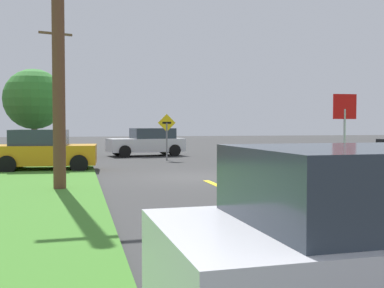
{
  "coord_description": "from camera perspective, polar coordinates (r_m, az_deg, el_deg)",
  "views": [
    {
      "loc": [
        -4.01,
        -15.64,
        1.8
      ],
      "look_at": [
        0.64,
        3.57,
        1.01
      ],
      "focal_mm": 44.02,
      "sensor_mm": 36.0,
      "label": 1
    }
  ],
  "objects": [
    {
      "name": "ground_plane",
      "position": [
        16.24,
        0.77,
        -4.06
      ],
      "size": [
        120.0,
        120.0,
        0.0
      ],
      "primitive_type": "plane",
      "color": "#393939"
    },
    {
      "name": "lane_stripe_center",
      "position": [
        8.81,
        13.98,
        -9.51
      ],
      "size": [
        0.2,
        14.0,
        0.01
      ],
      "primitive_type": "cube",
      "color": "yellow",
      "rests_on": "ground"
    },
    {
      "name": "stop_sign",
      "position": [
        15.73,
        18.0,
        2.84
      ],
      "size": [
        0.79,
        0.07,
        2.79
      ],
      "rotation": [
        0.0,
        0.0,
        3.1
      ],
      "color": "#9EA0A8",
      "rests_on": "ground"
    },
    {
      "name": "parked_car_near_building",
      "position": [
        19.34,
        -17.41,
        -0.76
      ],
      "size": [
        3.93,
        2.33,
        1.62
      ],
      "rotation": [
        0.0,
        0.0,
        -0.06
      ],
      "color": "orange",
      "rests_on": "ground"
    },
    {
      "name": "car_approaching_junction",
      "position": [
        27.71,
        -5.43,
        0.23
      ],
      "size": [
        4.57,
        2.63,
        1.62
      ],
      "rotation": [
        0.0,
        0.0,
        3.28
      ],
      "color": "silver",
      "rests_on": "ground"
    },
    {
      "name": "utility_pole_near",
      "position": [
        13.51,
        -15.92,
        13.67
      ],
      "size": [
        1.8,
        0.34,
        8.78
      ],
      "color": "brown",
      "rests_on": "ground"
    },
    {
      "name": "utility_pole_mid",
      "position": [
        26.85,
        -16.13,
        6.45
      ],
      "size": [
        1.76,
        0.61,
        7.36
      ],
      "color": "brown",
      "rests_on": "ground"
    },
    {
      "name": "direction_sign",
      "position": [
        23.97,
        -3.08,
        1.51
      ],
      "size": [
        0.91,
        0.08,
        2.37
      ],
      "color": "slate",
      "rests_on": "ground"
    },
    {
      "name": "oak_tree_left",
      "position": [
        31.23,
        -18.6,
        5.16
      ],
      "size": [
        3.78,
        3.78,
        5.32
      ],
      "color": "brown",
      "rests_on": "ground"
    }
  ]
}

